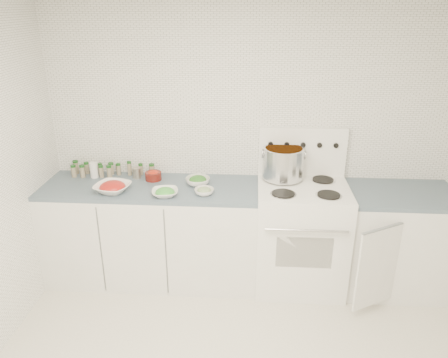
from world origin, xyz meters
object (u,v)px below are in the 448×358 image
bowl_tomato (112,187)px  bowl_snowpea (165,192)px  stove (300,233)px  stock_pot (283,162)px

bowl_tomato → bowl_snowpea: (0.45, -0.05, -0.01)m
stove → stock_pot: (-0.17, 0.16, 0.60)m
stove → bowl_snowpea: stove is taller
stove → bowl_tomato: bearing=-174.9°
bowl_snowpea → bowl_tomato: bearing=173.7°
stock_pot → bowl_tomato: stock_pot is taller
stove → bowl_snowpea: bearing=-170.5°
stove → bowl_tomato: size_ratio=3.95×
stock_pot → bowl_snowpea: stock_pot is taller
stock_pot → bowl_tomato: (-1.41, -0.30, -0.15)m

